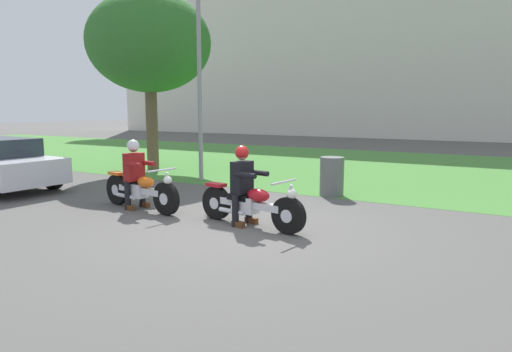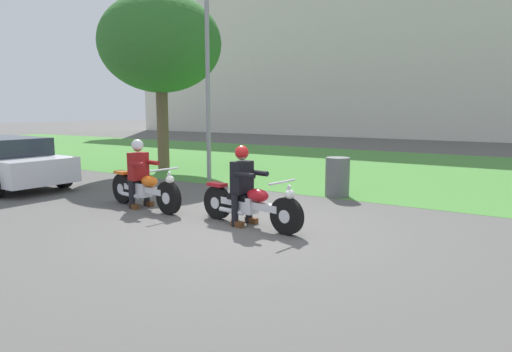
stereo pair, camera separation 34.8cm
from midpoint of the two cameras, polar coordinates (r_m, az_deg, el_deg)
ground at (r=7.72m, az=-0.37°, el=-6.63°), size 120.00×120.00×0.00m
grass_verge at (r=16.15m, az=17.85°, el=0.91°), size 60.00×12.00×0.01m
motorcycle_lead at (r=7.79m, az=0.51°, el=-3.61°), size 2.20×0.68×0.86m
rider_lead at (r=7.83m, az=-0.41°, el=-0.39°), size 0.59×0.52×1.39m
motorcycle_follow at (r=9.41m, az=-12.80°, el=-1.66°), size 2.19×0.67×0.88m
rider_follow at (r=9.49m, az=-13.47°, el=0.99°), size 0.59×0.52×1.40m
tree_roadside at (r=15.51m, az=-11.28°, el=15.96°), size 3.94×3.94×5.67m
streetlight_pole at (r=12.82m, az=-4.91°, el=15.33°), size 0.96×0.20×5.67m
trash_can at (r=10.62m, az=11.10°, el=-0.13°), size 0.55×0.55×0.91m
car_parked at (r=13.33m, az=-28.75°, el=1.61°), size 4.47×2.05×1.28m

